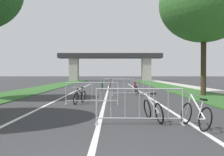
# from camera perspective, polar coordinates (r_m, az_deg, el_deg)

# --- Properties ---
(grass_verge_left) EXTENTS (3.09, 64.39, 0.05)m
(grass_verge_left) POSITION_cam_1_polar(r_m,az_deg,el_deg) (30.46, -12.68, -1.84)
(grass_verge_left) COLOR #2D5B26
(grass_verge_left) RESTS_ON ground
(grass_verge_right) EXTENTS (3.09, 64.39, 0.05)m
(grass_verge_right) POSITION_cam_1_polar(r_m,az_deg,el_deg) (30.30, 11.71, -1.85)
(grass_verge_right) COLOR #2D5B26
(grass_verge_right) RESTS_ON ground
(sidewalk_path_right) EXTENTS (1.72, 64.39, 0.08)m
(sidewalk_path_right) POSITION_cam_1_polar(r_m,az_deg,el_deg) (30.87, 16.09, -1.79)
(sidewalk_path_right) COLOR #ADA89E
(sidewalk_path_right) RESTS_ON ground
(lane_stripe_center) EXTENTS (0.14, 37.25, 0.01)m
(lane_stripe_center) POSITION_cam_1_polar(r_m,az_deg,el_deg) (22.00, -0.77, -2.93)
(lane_stripe_center) COLOR silver
(lane_stripe_center) RESTS_ON ground
(lane_stripe_right_lane) EXTENTS (0.14, 37.25, 0.01)m
(lane_stripe_right_lane) POSITION_cam_1_polar(r_m,az_deg,el_deg) (22.11, 6.19, -2.91)
(lane_stripe_right_lane) COLOR silver
(lane_stripe_right_lane) RESTS_ON ground
(lane_stripe_left_lane) EXTENTS (0.14, 37.25, 0.01)m
(lane_stripe_left_lane) POSITION_cam_1_polar(r_m,az_deg,el_deg) (22.20, -7.71, -2.90)
(lane_stripe_left_lane) COLOR silver
(lane_stripe_left_lane) RESTS_ON ground
(overpass_bridge) EXTENTS (20.59, 3.14, 5.47)m
(overpass_bridge) POSITION_cam_1_polar(r_m,az_deg,el_deg) (56.59, -0.17, 3.42)
(overpass_bridge) COLOR #2D2D30
(overpass_bridge) RESTS_ON ground
(tree_right_maple_mid) EXTENTS (5.80, 5.80, 8.45)m
(tree_right_maple_mid) POSITION_cam_1_polar(r_m,az_deg,el_deg) (20.00, 18.19, 13.86)
(tree_right_maple_mid) COLOR #3D2D1E
(tree_right_maple_mid) RESTS_ON ground
(crowd_barrier_nearest) EXTENTS (2.55, 0.51, 1.05)m
(crowd_barrier_nearest) POSITION_cam_1_polar(r_m,az_deg,el_deg) (8.22, 5.75, -5.72)
(crowd_barrier_nearest) COLOR #ADADB2
(crowd_barrier_nearest) RESTS_ON ground
(crowd_barrier_second) EXTENTS (2.54, 0.46, 1.05)m
(crowd_barrier_second) POSITION_cam_1_polar(r_m,az_deg,el_deg) (13.55, -3.86, -3.11)
(crowd_barrier_second) COLOR #ADADB2
(crowd_barrier_second) RESTS_ON ground
(crowd_barrier_third) EXTENTS (2.55, 0.51, 1.05)m
(crowd_barrier_third) POSITION_cam_1_polar(r_m,az_deg,el_deg) (18.91, 4.00, -1.98)
(crowd_barrier_third) COLOR #ADADB2
(crowd_barrier_third) RESTS_ON ground
(crowd_barrier_fourth) EXTENTS (2.54, 0.48, 1.05)m
(crowd_barrier_fourth) POSITION_cam_1_polar(r_m,az_deg,el_deg) (24.22, 1.52, -1.34)
(crowd_barrier_fourth) COLOR #ADADB2
(crowd_barrier_fourth) RESTS_ON ground
(bicycle_red_0) EXTENTS (0.54, 1.72, 1.03)m
(bicycle_red_0) POSITION_cam_1_polar(r_m,az_deg,el_deg) (19.40, 5.11, -2.32)
(bicycle_red_0) COLOR black
(bicycle_red_0) RESTS_ON ground
(bicycle_white_1) EXTENTS (0.52, 1.71, 0.93)m
(bicycle_white_1) POSITION_cam_1_polar(r_m,az_deg,el_deg) (8.06, 16.64, -7.07)
(bicycle_white_1) COLOR black
(bicycle_white_1) RESTS_ON ground
(bicycle_black_2) EXTENTS (0.54, 1.68, 0.83)m
(bicycle_black_2) POSITION_cam_1_polar(r_m,az_deg,el_deg) (14.01, -6.28, -3.75)
(bicycle_black_2) COLOR black
(bicycle_black_2) RESTS_ON ground
(bicycle_green_3) EXTENTS (0.61, 1.69, 0.88)m
(bicycle_green_3) POSITION_cam_1_polar(r_m,az_deg,el_deg) (24.78, -1.89, -1.69)
(bicycle_green_3) COLOR black
(bicycle_green_3) RESTS_ON ground
(bicycle_silver_4) EXTENTS (0.67, 1.70, 0.91)m
(bicycle_silver_4) POSITION_cam_1_polar(r_m,az_deg,el_deg) (8.87, 8.41, -6.32)
(bicycle_silver_4) COLOR black
(bicycle_silver_4) RESTS_ON ground
(bicycle_purple_5) EXTENTS (0.51, 1.70, 0.96)m
(bicycle_purple_5) POSITION_cam_1_polar(r_m,az_deg,el_deg) (24.76, -0.24, -1.67)
(bicycle_purple_5) COLOR black
(bicycle_purple_5) RESTS_ON ground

